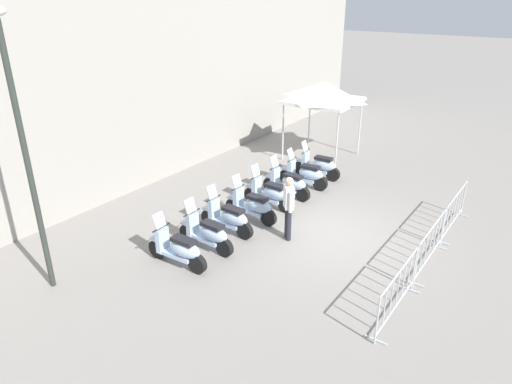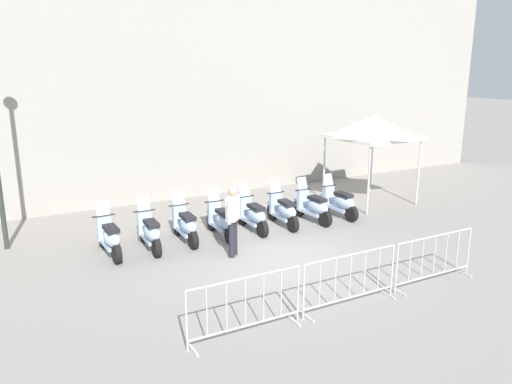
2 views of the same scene
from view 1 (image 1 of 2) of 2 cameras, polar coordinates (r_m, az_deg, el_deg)
The scene contains 15 objects.
ground_plane at distance 12.61m, azimuth 9.02°, elevation -5.20°, with size 120.00×120.00×0.00m, color gray.
motorcycle_0 at distance 11.07m, azimuth -9.45°, elevation -6.94°, with size 0.56×1.72×1.24m.
motorcycle_1 at distance 11.64m, azimuth -5.95°, elevation -5.07°, with size 0.56×1.73×1.24m.
motorcycle_2 at distance 12.36m, azimuth -3.39°, elevation -3.16°, with size 0.56×1.73×1.24m.
motorcycle_3 at distance 13.00m, azimuth -0.40°, elevation -1.68°, with size 0.56×1.73×1.24m.
motorcycle_4 at distance 13.76m, azimuth 1.80°, elevation -0.20°, with size 0.56×1.73×1.24m.
motorcycle_5 at distance 14.50m, azimuth 4.00°, elevation 1.05°, with size 0.57×1.73×1.24m.
motorcycle_6 at distance 15.27m, azimuth 6.08°, elevation 2.18°, with size 0.56×1.72×1.24m.
motorcycle_7 at distance 16.08m, azimuth 7.71°, elevation 3.24°, with size 0.56×1.72×1.24m.
barrier_segment_0 at distance 9.80m, azimuth 16.95°, elevation -11.74°, with size 2.13×0.52×1.07m.
barrier_segment_1 at distance 11.65m, azimuth 20.60°, elevation -6.22°, with size 2.13×0.52×1.07m.
barrier_segment_2 at distance 13.60m, azimuth 23.17°, elevation -2.22°, with size 2.13×0.52×1.07m.
street_lamp at distance 10.04m, azimuth -26.87°, elevation 6.44°, with size 0.36×0.36×5.79m.
officer_near_row_end at distance 11.87m, azimuth 4.02°, elevation -1.54°, with size 0.44×0.40×1.73m.
canopy_tent at distance 17.65m, azimuth 8.38°, elevation 12.03°, with size 2.42×2.42×2.91m.
Camera 1 is at (-10.20, -4.26, 6.07)m, focal length 32.58 mm.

